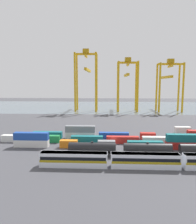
% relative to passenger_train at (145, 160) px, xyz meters
% --- Properties ---
extents(ground_plane, '(420.00, 420.00, 0.00)m').
position_rel_passenger_train_xyz_m(ground_plane, '(-7.83, 61.68, -2.14)').
color(ground_plane, '#424247').
extents(harbour_water, '(400.00, 110.00, 0.01)m').
position_rel_passenger_train_xyz_m(harbour_water, '(-7.83, 154.52, -2.14)').
color(harbour_water, slate).
rests_on(harbour_water, ground_plane).
extents(passenger_train, '(56.48, 3.14, 3.90)m').
position_rel_passenger_train_xyz_m(passenger_train, '(0.00, 0.00, 0.00)').
color(passenger_train, silver).
rests_on(passenger_train, ground_plane).
extents(shipping_container_0, '(12.10, 2.44, 2.60)m').
position_rel_passenger_train_xyz_m(shipping_container_0, '(-36.97, 17.33, -0.84)').
color(shipping_container_0, silver).
rests_on(shipping_container_0, ground_plane).
extents(shipping_container_1, '(12.10, 2.44, 2.60)m').
position_rel_passenger_train_xyz_m(shipping_container_1, '(-36.97, 17.33, 1.76)').
color(shipping_container_1, '#1C4299').
rests_on(shipping_container_1, shipping_container_0).
extents(shipping_container_2, '(6.04, 2.44, 2.60)m').
position_rel_passenger_train_xyz_m(shipping_container_2, '(-23.72, 17.33, -0.84)').
color(shipping_container_2, orange).
rests_on(shipping_container_2, ground_plane).
extents(shipping_container_3, '(6.04, 2.44, 2.60)m').
position_rel_passenger_train_xyz_m(shipping_container_3, '(-10.46, 17.33, -0.84)').
color(shipping_container_3, slate).
rests_on(shipping_container_3, ground_plane).
extents(shipping_container_4, '(12.10, 2.44, 2.60)m').
position_rel_passenger_train_xyz_m(shipping_container_4, '(2.79, 17.33, -0.84)').
color(shipping_container_4, '#146066').
rests_on(shipping_container_4, ground_plane).
extents(shipping_container_5, '(12.10, 2.44, 2.60)m').
position_rel_passenger_train_xyz_m(shipping_container_5, '(16.05, 17.33, -0.84)').
color(shipping_container_5, '#AD211C').
rests_on(shipping_container_5, ground_plane).
extents(shipping_container_6, '(12.10, 2.44, 2.60)m').
position_rel_passenger_train_xyz_m(shipping_container_6, '(16.05, 17.33, 1.76)').
color(shipping_container_6, '#146066').
rests_on(shipping_container_6, shipping_container_5).
extents(shipping_container_10, '(12.10, 2.44, 2.60)m').
position_rel_passenger_train_xyz_m(shipping_container_10, '(-44.86, 23.78, -0.84)').
color(shipping_container_10, silver).
rests_on(shipping_container_10, ground_plane).
extents(shipping_container_11, '(6.04, 2.44, 2.60)m').
position_rel_passenger_train_xyz_m(shipping_container_11, '(-31.40, 23.78, -0.84)').
color(shipping_container_11, '#197538').
rests_on(shipping_container_11, ground_plane).
extents(shipping_container_12, '(12.10, 2.44, 2.60)m').
position_rel_passenger_train_xyz_m(shipping_container_12, '(-17.95, 23.78, -0.84)').
color(shipping_container_12, '#146066').
rests_on(shipping_container_12, ground_plane).
extents(shipping_container_13, '(12.10, 2.44, 2.60)m').
position_rel_passenger_train_xyz_m(shipping_container_13, '(-4.50, 23.78, -0.84)').
color(shipping_container_13, '#AD211C').
rests_on(shipping_container_13, ground_plane).
extents(shipping_container_14, '(12.10, 2.44, 2.60)m').
position_rel_passenger_train_xyz_m(shipping_container_14, '(8.96, 23.78, -0.84)').
color(shipping_container_14, silver).
rests_on(shipping_container_14, ground_plane).
extents(shipping_container_15, '(6.04, 2.44, 2.60)m').
position_rel_passenger_train_xyz_m(shipping_container_15, '(22.41, 23.78, -0.84)').
color(shipping_container_15, '#146066').
rests_on(shipping_container_15, ground_plane).
extents(shipping_container_16, '(6.04, 2.44, 2.60)m').
position_rel_passenger_train_xyz_m(shipping_container_16, '(22.41, 23.78, 1.76)').
color(shipping_container_16, '#AD211C').
rests_on(shipping_container_16, shipping_container_15).
extents(shipping_container_18, '(12.10, 2.44, 2.60)m').
position_rel_passenger_train_xyz_m(shipping_container_18, '(-34.99, 30.23, -0.84)').
color(shipping_container_18, '#146066').
rests_on(shipping_container_18, ground_plane).
extents(shipping_container_19, '(12.10, 2.44, 2.60)m').
position_rel_passenger_train_xyz_m(shipping_container_19, '(-21.32, 30.23, -0.84)').
color(shipping_container_19, silver).
rests_on(shipping_container_19, ground_plane).
extents(shipping_container_20, '(12.10, 2.44, 2.60)m').
position_rel_passenger_train_xyz_m(shipping_container_20, '(-21.32, 30.23, 1.76)').
color(shipping_container_20, slate).
rests_on(shipping_container_20, shipping_container_19).
extents(shipping_container_21, '(12.10, 2.44, 2.60)m').
position_rel_passenger_train_xyz_m(shipping_container_21, '(-7.65, 30.23, -0.84)').
color(shipping_container_21, '#1C4299').
rests_on(shipping_container_21, ground_plane).
extents(shipping_container_22, '(6.04, 2.44, 2.60)m').
position_rel_passenger_train_xyz_m(shipping_container_22, '(6.02, 30.23, -0.84)').
color(shipping_container_22, '#AD211C').
rests_on(shipping_container_22, ground_plane).
extents(shipping_container_23, '(6.04, 2.44, 2.60)m').
position_rel_passenger_train_xyz_m(shipping_container_23, '(19.69, 30.23, -0.84)').
color(shipping_container_23, '#197538').
rests_on(shipping_container_23, ground_plane).
extents(shipping_container_24, '(6.04, 2.44, 2.60)m').
position_rel_passenger_train_xyz_m(shipping_container_24, '(19.69, 30.23, 1.76)').
color(shipping_container_24, silver).
rests_on(shipping_container_24, shipping_container_23).
extents(gantry_crane_west, '(18.08, 40.17, 49.47)m').
position_rel_passenger_train_xyz_m(gantry_crane_west, '(-28.16, 123.10, 27.42)').
color(gantry_crane_west, gold).
rests_on(gantry_crane_west, ground_plane).
extents(gantry_crane_central, '(16.64, 34.91, 42.63)m').
position_rel_passenger_train_xyz_m(gantry_crane_central, '(5.15, 122.51, 23.54)').
color(gantry_crane_central, gold).
rests_on(gantry_crane_central, ground_plane).
extents(gantry_crane_east, '(19.48, 37.95, 41.37)m').
position_rel_passenger_train_xyz_m(gantry_crane_east, '(38.45, 123.10, 22.80)').
color(gantry_crane_east, gold).
rests_on(gantry_crane_east, ground_plane).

